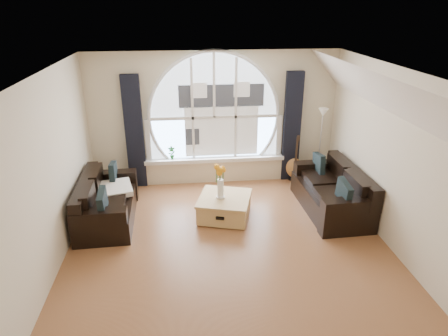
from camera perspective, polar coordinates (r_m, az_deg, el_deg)
ground at (r=6.15m, az=0.93°, el=-12.36°), size 5.00×5.50×0.01m
ceiling at (r=5.09m, az=1.13°, el=13.26°), size 5.00×5.50×0.01m
wall_back at (r=8.06m, az=-1.44°, el=7.12°), size 5.00×0.01×2.70m
wall_front at (r=3.20m, az=7.63°, el=-21.01°), size 5.00×0.01×2.70m
wall_left at (r=5.75m, az=-24.54°, el=-1.82°), size 0.01×5.50×2.70m
wall_right at (r=6.28m, az=24.27°, el=0.29°), size 0.01×5.50×2.70m
attic_slope at (r=5.85m, az=23.30°, el=9.22°), size 0.92×5.50×0.72m
arched_window at (r=7.96m, az=-1.44°, el=8.96°), size 2.60×0.06×2.15m
window_sill at (r=8.24m, az=-1.33°, el=1.30°), size 2.90×0.22×0.08m
window_frame at (r=7.93m, az=-1.43°, el=8.91°), size 2.76×0.08×2.15m
neighbor_house at (r=7.99m, az=-0.34°, el=8.10°), size 1.70×0.02×1.50m
curtain_left at (r=8.03m, az=-12.84°, el=4.99°), size 0.35×0.12×2.30m
curtain_right at (r=8.28m, az=9.79°, el=5.79°), size 0.35×0.12×2.30m
sofa_left at (r=7.12m, az=-16.58°, el=-4.38°), size 0.92×1.77×0.77m
sofa_right at (r=7.40m, az=15.28°, el=-3.14°), size 0.98×1.88×0.82m
coffee_chest at (r=7.00m, az=0.08°, el=-5.52°), size 1.09×1.09×0.43m
throw_blanket at (r=7.23m, az=-15.45°, el=-2.90°), size 0.67×0.67×0.10m
vase_flowers at (r=6.73m, az=-0.52°, el=-1.38°), size 0.24×0.24×0.70m
floor_lamp at (r=8.34m, az=13.69°, el=3.04°), size 0.24×0.24×1.60m
guitar at (r=8.38m, az=10.28°, el=1.45°), size 0.42×0.36×1.06m
potted_plant at (r=8.15m, az=-7.59°, el=2.20°), size 0.16×0.13×0.28m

